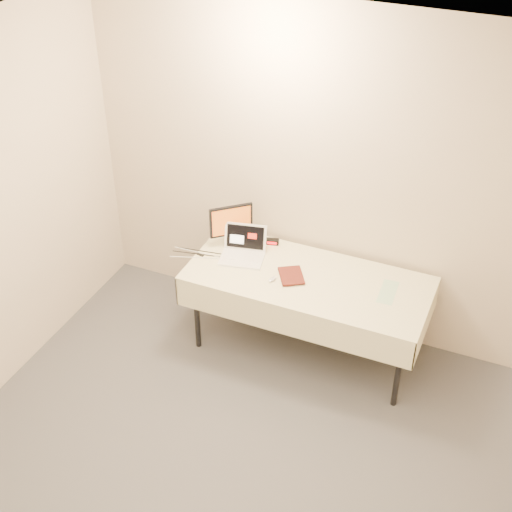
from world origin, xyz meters
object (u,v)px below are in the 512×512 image
at_px(table, 308,284).
at_px(book, 280,266).
at_px(monitor, 231,222).
at_px(laptop, 243,250).

bearing_deg(table, book, -155.02).
height_order(table, monitor, monitor).
distance_m(laptop, monitor, 0.24).
relative_size(table, book, 7.96).
xyz_separation_m(table, monitor, (-0.72, 0.18, 0.27)).
bearing_deg(monitor, laptop, -76.54).
relative_size(table, laptop, 4.75).
height_order(table, book, book).
distance_m(monitor, book, 0.60).
bearing_deg(monitor, table, -55.44).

